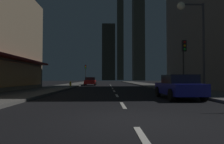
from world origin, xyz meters
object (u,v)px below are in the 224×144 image
(street_lamp_right, at_px, (192,25))
(traffic_light_near_right, at_px, (184,54))
(traffic_light_far_left, at_px, (86,70))
(fire_hydrant_far_left, at_px, (70,84))
(car_parked_far, at_px, (90,81))
(car_parked_near, at_px, (178,87))

(street_lamp_right, bearing_deg, traffic_light_near_right, 86.31)
(traffic_light_far_left, distance_m, street_lamp_right, 33.42)
(fire_hydrant_far_left, distance_m, traffic_light_far_left, 17.09)
(car_parked_far, bearing_deg, traffic_light_far_left, 100.62)
(car_parked_far, relative_size, fire_hydrant_far_left, 6.48)
(car_parked_near, xyz_separation_m, street_lamp_right, (1.78, 2.06, 4.33))
(car_parked_far, height_order, fire_hydrant_far_left, car_parked_far)
(car_parked_far, height_order, traffic_light_near_right, traffic_light_near_right)
(traffic_light_far_left, xyz_separation_m, street_lamp_right, (10.88, -31.54, 1.87))
(fire_hydrant_far_left, bearing_deg, street_lamp_right, -52.46)
(car_parked_far, relative_size, street_lamp_right, 0.64)
(car_parked_near, distance_m, street_lamp_right, 5.11)
(car_parked_near, xyz_separation_m, fire_hydrant_far_left, (-9.50, 16.74, -0.29))
(fire_hydrant_far_left, height_order, traffic_light_far_left, traffic_light_far_left)
(car_parked_far, bearing_deg, traffic_light_near_right, -65.04)
(fire_hydrant_far_left, distance_m, street_lamp_right, 19.08)
(fire_hydrant_far_left, bearing_deg, traffic_light_near_right, -48.35)
(car_parked_far, height_order, street_lamp_right, street_lamp_right)
(car_parked_far, xyz_separation_m, fire_hydrant_far_left, (-2.30, -6.73, -0.29))
(car_parked_far, xyz_separation_m, traffic_light_far_left, (-1.90, 10.13, 2.45))
(traffic_light_near_right, xyz_separation_m, street_lamp_right, (-0.12, -1.86, 1.87))
(car_parked_far, bearing_deg, car_parked_near, -72.95)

